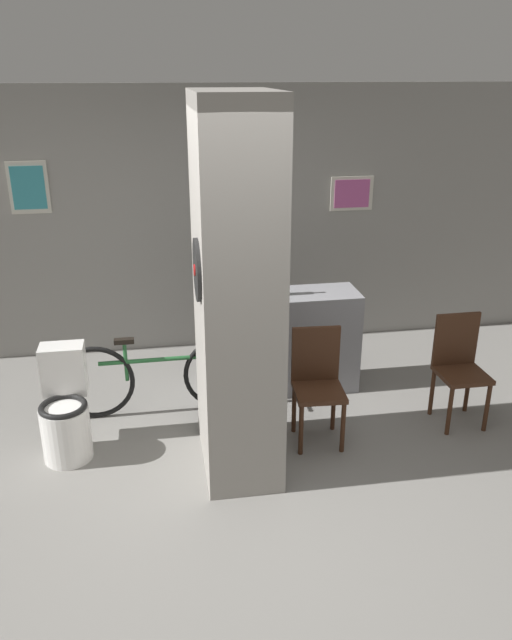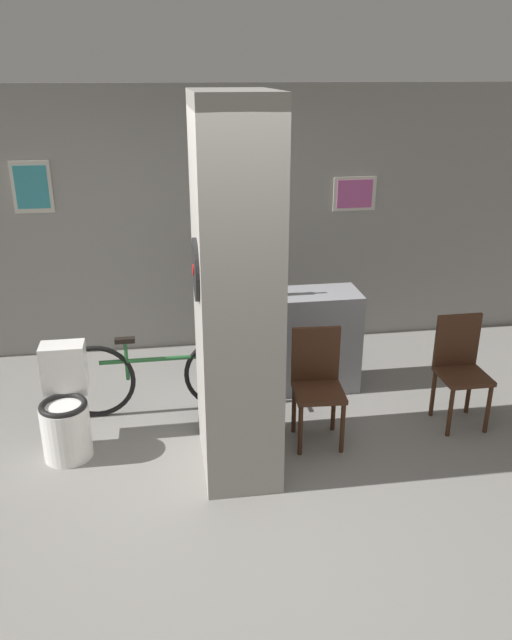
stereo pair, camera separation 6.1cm
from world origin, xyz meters
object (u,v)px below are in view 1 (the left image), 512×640
toilet (65,412)px  bicycle (160,376)px  chair_by_doorway (459,364)px  chair_near_pillar (317,381)px  bottle_tall (283,282)px

toilet → bicycle: toilet is taller
toilet → chair_by_doorway: size_ratio=0.90×
chair_by_doorway → chair_near_pillar: bearing=-176.5°
toilet → bottle_tall: bearing=22.2°
bicycle → bottle_tall: (1.09, 0.24, 0.68)m
toilet → chair_by_doorway: chair_by_doorway is taller
chair_by_doorway → bottle_tall: 1.60m
chair_near_pillar → bottle_tall: bottle_tall is taller
chair_by_doorway → bicycle: chair_by_doorway is taller
bicycle → bottle_tall: 1.31m
chair_by_doorway → bottle_tall: (-1.31, 0.75, 0.53)m
chair_by_doorway → toilet: bearing=179.3°
toilet → chair_near_pillar: 1.91m
chair_near_pillar → chair_by_doorway: same height
bottle_tall → chair_near_pillar: bearing=-83.0°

